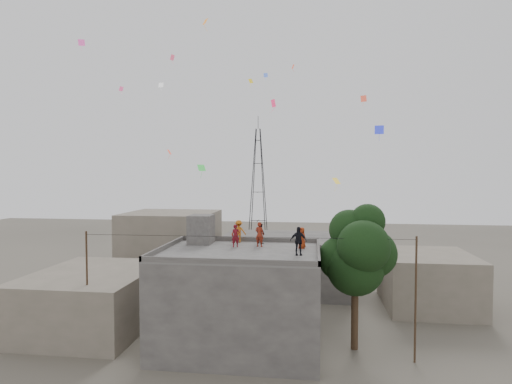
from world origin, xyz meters
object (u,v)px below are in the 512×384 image
stair_head_box (201,229)px  tree (358,252)px  person_red_adult (260,234)px  transmission_tower (258,186)px  person_dark_adult (298,241)px

stair_head_box → tree: 10.80m
stair_head_box → person_red_adult: (4.23, -0.78, -0.17)m
transmission_tower → person_red_adult: transmission_tower is taller
stair_head_box → person_red_adult: bearing=-10.4°
stair_head_box → tree: bearing=-10.7°
stair_head_box → person_red_adult: size_ratio=1.20×
person_red_adult → person_dark_adult: size_ratio=0.97×
stair_head_box → transmission_tower: size_ratio=0.10×
tree → person_dark_adult: (-3.66, -1.43, 0.86)m
tree → person_dark_adult: size_ratio=5.30×
person_red_adult → person_dark_adult: person_dark_adult is taller
transmission_tower → person_dark_adult: bearing=-79.3°
person_dark_adult → tree: bearing=10.6°
tree → transmission_tower: transmission_tower is taller
tree → person_red_adult: bearing=169.1°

